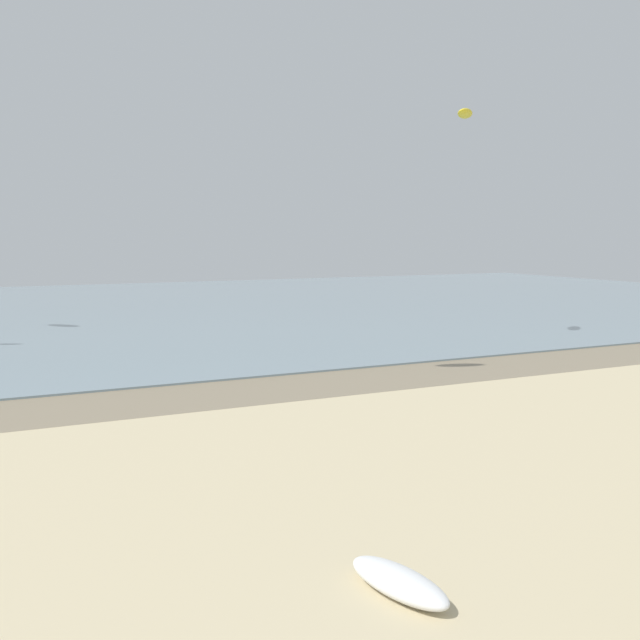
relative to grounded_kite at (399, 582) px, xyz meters
name	(u,v)px	position (x,y,z in m)	size (l,w,h in m)	color
wet_sand_strip	(119,404)	(-1.99, 18.41, -0.25)	(120.00, 5.32, 0.01)	#84755B
sea	(41,313)	(-1.99, 56.07, -0.20)	(160.00, 70.00, 0.10)	gray
grounded_kite	(399,582)	(0.00, 0.00, 0.00)	(2.50, 0.90, 0.50)	white
kite_aloft_2	(465,114)	(20.46, 25.89, 13.95)	(2.53, 0.81, 0.41)	yellow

